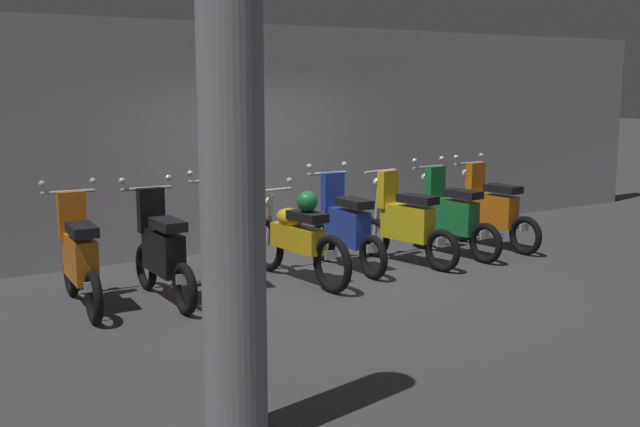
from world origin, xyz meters
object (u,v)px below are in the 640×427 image
at_px(motorbike_slot_6, 451,216).
at_px(motorbike_slot_7, 491,210).
at_px(motorbike_slot_3, 297,237).
at_px(support_pillar, 233,206).
at_px(motorbike_slot_0, 80,258).
at_px(motorbike_slot_5, 405,223).
at_px(motorbike_slot_2, 223,240).
at_px(motorbike_slot_1, 162,252).
at_px(motorbike_slot_4, 345,227).

height_order(motorbike_slot_6, motorbike_slot_7, same).
bearing_deg(motorbike_slot_3, support_pillar, -126.43).
bearing_deg(motorbike_slot_3, motorbike_slot_0, 174.43).
relative_size(motorbike_slot_3, motorbike_slot_5, 1.17).
distance_m(motorbike_slot_2, motorbike_slot_3, 0.86).
distance_m(motorbike_slot_1, motorbike_slot_5, 3.26).
xyz_separation_m(motorbike_slot_0, support_pillar, (-0.04, -3.61, 1.01)).
bearing_deg(motorbike_slot_6, motorbike_slot_0, 178.34).
distance_m(motorbike_slot_3, motorbike_slot_6, 2.45).
distance_m(motorbike_slot_1, motorbike_slot_3, 1.63).
relative_size(motorbike_slot_1, support_pillar, 0.55).
xyz_separation_m(motorbike_slot_0, motorbike_slot_6, (4.90, -0.14, 0.00)).
height_order(motorbike_slot_2, motorbike_slot_4, same).
height_order(motorbike_slot_2, motorbike_slot_6, same).
bearing_deg(motorbike_slot_7, motorbike_slot_2, 178.48).
distance_m(motorbike_slot_2, motorbike_slot_5, 2.45).
height_order(motorbike_slot_6, support_pillar, support_pillar).
relative_size(motorbike_slot_4, motorbike_slot_6, 1.00).
height_order(motorbike_slot_0, motorbike_slot_4, same).
distance_m(motorbike_slot_5, motorbike_slot_6, 0.82).
relative_size(motorbike_slot_1, motorbike_slot_2, 1.01).
bearing_deg(motorbike_slot_4, motorbike_slot_1, -176.36).
xyz_separation_m(motorbike_slot_1, motorbike_slot_3, (1.63, -0.06, 0.00)).
bearing_deg(motorbike_slot_1, motorbike_slot_4, 3.64).
distance_m(motorbike_slot_6, support_pillar, 6.11).
relative_size(motorbike_slot_1, motorbike_slot_6, 1.00).
distance_m(motorbike_slot_0, motorbike_slot_1, 0.84).
bearing_deg(motorbike_slot_7, motorbike_slot_0, 179.38).
bearing_deg(motorbike_slot_5, support_pillar, -140.32).
relative_size(motorbike_slot_5, support_pillar, 0.54).
bearing_deg(motorbike_slot_4, motorbike_slot_6, -4.04).
height_order(motorbike_slot_2, support_pillar, support_pillar).
bearing_deg(motorbike_slot_3, motorbike_slot_2, 160.58).
relative_size(motorbike_slot_3, motorbike_slot_7, 1.16).
height_order(motorbike_slot_2, motorbike_slot_3, motorbike_slot_2).
relative_size(motorbike_slot_1, motorbike_slot_4, 1.00).
height_order(motorbike_slot_0, motorbike_slot_1, same).
height_order(motorbike_slot_4, motorbike_slot_6, same).
relative_size(motorbike_slot_4, motorbike_slot_7, 1.00).
bearing_deg(motorbike_slot_0, motorbike_slot_4, -0.48).
relative_size(motorbike_slot_0, motorbike_slot_3, 0.86).
bearing_deg(motorbike_slot_1, motorbike_slot_6, 0.57).
xyz_separation_m(motorbike_slot_2, motorbike_slot_6, (3.26, -0.19, 0.00)).
distance_m(motorbike_slot_1, motorbike_slot_2, 0.86).
distance_m(motorbike_slot_0, support_pillar, 3.75).
bearing_deg(support_pillar, motorbike_slot_1, 76.02).
height_order(motorbike_slot_3, motorbike_slot_7, motorbike_slot_7).
height_order(motorbike_slot_7, support_pillar, support_pillar).
xyz_separation_m(motorbike_slot_2, motorbike_slot_4, (1.63, -0.07, 0.00)).
bearing_deg(motorbike_slot_2, motorbike_slot_1, -164.42).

